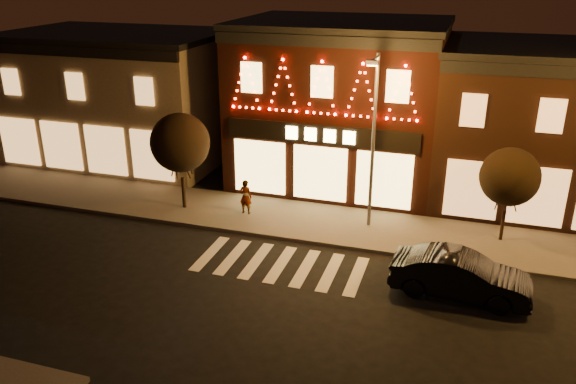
% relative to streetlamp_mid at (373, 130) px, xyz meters
% --- Properties ---
extents(ground, '(120.00, 120.00, 0.00)m').
position_rel_streetlamp_mid_xyz_m(ground, '(-2.67, -8.11, -4.53)').
color(ground, black).
rests_on(ground, ground).
extents(sidewalk_far, '(44.00, 4.00, 0.15)m').
position_rel_streetlamp_mid_xyz_m(sidewalk_far, '(-0.67, -0.11, -4.45)').
color(sidewalk_far, '#47423D').
rests_on(sidewalk_far, ground).
extents(building_left, '(12.20, 8.28, 7.30)m').
position_rel_streetlamp_mid_xyz_m(building_left, '(-15.67, 5.88, -0.86)').
color(building_left, '#746952').
rests_on(building_left, ground).
extents(building_pulp, '(10.20, 8.34, 8.30)m').
position_rel_streetlamp_mid_xyz_m(building_pulp, '(-2.67, 5.87, -0.36)').
color(building_pulp, black).
rests_on(building_pulp, ground).
extents(building_right_a, '(9.20, 8.28, 7.50)m').
position_rel_streetlamp_mid_xyz_m(building_right_a, '(6.83, 5.88, -0.76)').
color(building_right_a, '#331A11').
rests_on(building_right_a, ground).
extents(streetlamp_mid, '(0.47, 1.70, 7.46)m').
position_rel_streetlamp_mid_xyz_m(streetlamp_mid, '(0.00, 0.00, 0.00)').
color(streetlamp_mid, '#59595E').
rests_on(streetlamp_mid, sidewalk_far).
extents(tree_left, '(2.70, 2.70, 4.52)m').
position_rel_streetlamp_mid_xyz_m(tree_left, '(-8.65, -0.46, -1.21)').
color(tree_left, black).
rests_on(tree_left, sidewalk_far).
extents(tree_right, '(2.38, 2.38, 3.97)m').
position_rel_streetlamp_mid_xyz_m(tree_right, '(5.52, 0.46, -1.60)').
color(tree_right, black).
rests_on(tree_right, sidewalk_far).
extents(dark_sedan, '(4.89, 1.98, 1.58)m').
position_rel_streetlamp_mid_xyz_m(dark_sedan, '(4.01, -4.32, -3.74)').
color(dark_sedan, black).
rests_on(dark_sedan, ground).
extents(pedestrian, '(0.61, 0.41, 1.63)m').
position_rel_streetlamp_mid_xyz_m(pedestrian, '(-5.62, -0.25, -3.56)').
color(pedestrian, gray).
rests_on(pedestrian, sidewalk_far).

